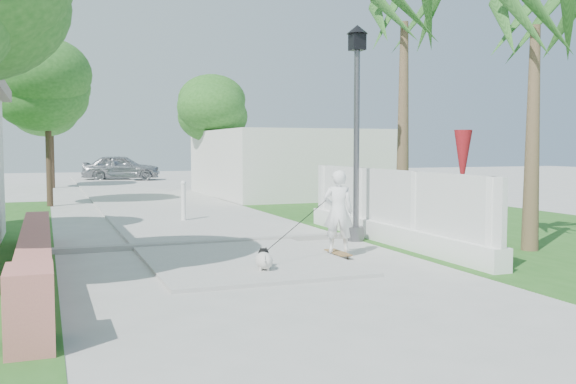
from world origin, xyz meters
name	(u,v)px	position (x,y,z in m)	size (l,w,h in m)	color
ground	(346,321)	(0.00, 0.00, 0.00)	(90.00, 90.00, 0.00)	#B7B7B2
path_strip	(129,195)	(0.00, 20.00, 0.03)	(3.20, 36.00, 0.06)	#B7B7B2
curb	(214,242)	(0.00, 6.00, 0.05)	(6.50, 0.25, 0.10)	#999993
grass_right	(451,220)	(7.00, 8.00, 0.01)	(8.00, 20.00, 0.01)	#265C1D
pink_wall	(35,260)	(-3.30, 3.55, 0.31)	(0.45, 8.20, 0.80)	#C37463
lattice_fence	(389,216)	(3.40, 5.00, 0.54)	(0.35, 7.00, 1.50)	white
building_right	(285,163)	(6.00, 18.00, 1.30)	(6.00, 8.00, 2.60)	silver
street_lamp	(357,124)	(2.90, 5.50, 2.43)	(0.44, 0.44, 4.44)	#59595E
bollard	(183,200)	(0.20, 10.00, 0.58)	(0.14, 0.14, 1.09)	white
patio_umbrella	(463,160)	(4.80, 4.50, 1.69)	(0.36, 0.36, 2.30)	#59595E
tree_path_left	(48,89)	(-2.98, 15.98, 3.82)	(3.40, 3.40, 5.23)	#4C3826
tree_path_right	(206,110)	(3.22, 19.98, 3.49)	(3.00, 3.00, 4.79)	#4C3826
tree_path_far	(51,107)	(-2.78, 25.98, 3.82)	(3.20, 3.20, 5.17)	#4C3826
palm_far	(404,36)	(4.60, 6.50, 4.48)	(1.80, 1.80, 5.30)	brown
palm_near	(535,39)	(5.40, 3.20, 3.95)	(1.80, 1.80, 4.70)	brown
skateboarder	(306,222)	(0.99, 3.59, 0.69)	(2.01, 1.12, 1.55)	olive
dog	(264,260)	(0.02, 2.95, 0.21)	(0.36, 0.55, 0.39)	silver
parked_car	(121,167)	(1.04, 32.07, 0.75)	(1.77, 4.40, 1.50)	#A7AAAF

